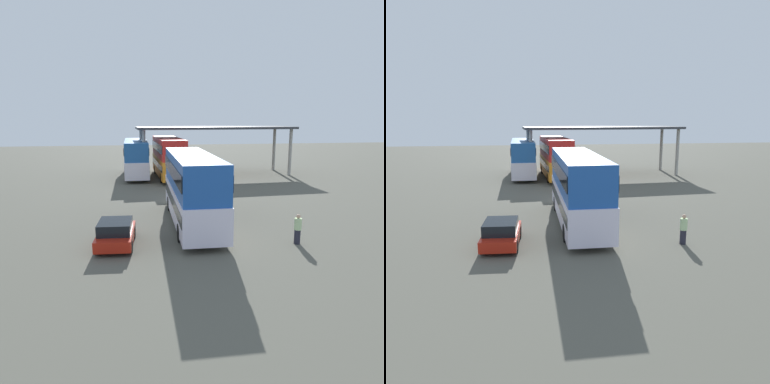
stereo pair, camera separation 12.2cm
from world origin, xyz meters
TOP-DOWN VIEW (x-y plane):
  - ground_plane at (0.00, 0.00)m, footprint 140.00×140.00m
  - double_decker_main at (-0.86, 3.32)m, footprint 2.61×10.72m
  - parked_hatchback at (-5.34, -0.01)m, footprint 2.00×3.73m
  - double_decker_near_canopy at (-4.20, 22.52)m, footprint 2.63×10.42m
  - double_decker_mid_row at (-0.70, 20.97)m, footprint 3.01×10.41m
  - depot_canopy at (4.80, 22.22)m, footprint 18.01×6.41m
  - pedestrian_waiting at (4.01, -1.21)m, footprint 0.38×0.38m

SIDE VIEW (x-z plane):
  - ground_plane at x=0.00m, z-range 0.00..0.00m
  - parked_hatchback at x=-5.34m, z-range 0.00..1.35m
  - pedestrian_waiting at x=4.01m, z-range -0.01..1.59m
  - double_decker_near_canopy at x=-4.20m, z-range 0.20..4.23m
  - double_decker_main at x=-0.86m, z-range 0.21..4.53m
  - double_decker_mid_row at x=-0.70m, z-range 0.21..4.56m
  - depot_canopy at x=4.80m, z-range 2.35..7.86m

